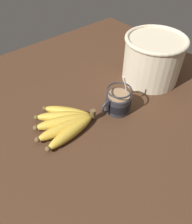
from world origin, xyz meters
TOP-DOWN VIEW (x-y plane):
  - table at (0.00, 0.00)cm, footprint 127.03×127.03cm
  - coffee_mug at (-6.62, 2.12)cm, footprint 13.77×9.17cm
  - banana_bunch at (12.67, -3.29)cm, footprint 22.25×19.51cm
  - woven_basket at (-31.09, -3.50)cm, footprint 24.46×24.46cm

SIDE VIEW (x-z plane):
  - table at x=0.00cm, z-range 0.00..3.70cm
  - banana_bunch at x=12.67cm, z-range 3.51..7.89cm
  - coffee_mug at x=-6.62cm, z-range 0.48..14.69cm
  - woven_basket at x=-31.09cm, z-range 4.11..22.93cm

